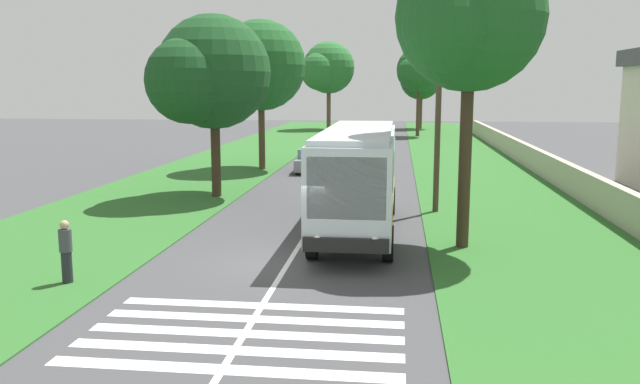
{
  "coord_description": "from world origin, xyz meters",
  "views": [
    {
      "loc": [
        -18.66,
        -3.17,
        5.24
      ],
      "look_at": [
        3.48,
        -0.54,
        1.6
      ],
      "focal_mm": 36.7,
      "sensor_mm": 36.0,
      "label": 1
    }
  ],
  "objects": [
    {
      "name": "roadside_tree_right_1",
      "position": [
        2.62,
        -5.23,
        7.2
      ],
      "size": [
        5.53,
        4.64,
        9.62
      ],
      "color": "#3D2D1E",
      "rests_on": "grass_verge_right"
    },
    {
      "name": "utility_pole",
      "position": [
        8.55,
        -4.8,
        4.57
      ],
      "size": [
        0.24,
        1.4,
        8.77
      ],
      "color": "#473828",
      "rests_on": "grass_verge_right"
    },
    {
      "name": "roadside_tree_right_0",
      "position": [
        50.09,
        -5.09,
        6.72
      ],
      "size": [
        5.53,
        4.58,
        9.11
      ],
      "color": "#4C3826",
      "rests_on": "grass_verge_right"
    },
    {
      "name": "trailing_car_1",
      "position": [
        26.21,
        1.73,
        0.67
      ],
      "size": [
        4.3,
        1.78,
        1.43
      ],
      "color": "#145933",
      "rests_on": "ground"
    },
    {
      "name": "roadside_tree_left_2",
      "position": [
        59.92,
        5.36,
        7.17
      ],
      "size": [
        7.37,
        6.22,
        10.38
      ],
      "color": "brown",
      "rests_on": "grass_verge_left"
    },
    {
      "name": "zebra_crossing",
      "position": [
        -5.66,
        0.0,
        0.0
      ],
      "size": [
        4.05,
        6.8,
        0.01
      ],
      "color": "silver",
      "rests_on": "ground"
    },
    {
      "name": "roadside_tree_left_0",
      "position": [
        21.74,
        5.36,
        6.31
      ],
      "size": [
        6.63,
        5.56,
        9.21
      ],
      "color": "#4C3826",
      "rests_on": "grass_verge_left"
    },
    {
      "name": "ground",
      "position": [
        0.0,
        0.0,
        0.0
      ],
      "size": [
        160.0,
        160.0,
        0.0
      ],
      "primitive_type": "plane",
      "color": "#424244"
    },
    {
      "name": "grass_verge_left",
      "position": [
        15.0,
        8.2,
        0.02
      ],
      "size": [
        120.0,
        8.0,
        0.04
      ],
      "primitive_type": "cube",
      "color": "#2D6628",
      "rests_on": "ground"
    },
    {
      "name": "centre_line",
      "position": [
        15.0,
        0.0,
        0.0
      ],
      "size": [
        110.0,
        0.16,
        0.01
      ],
      "primitive_type": "cube",
      "color": "silver",
      "rests_on": "ground"
    },
    {
      "name": "roadside_tree_left_1",
      "position": [
        11.22,
        5.5,
        5.68
      ],
      "size": [
        6.71,
        5.37,
        8.46
      ],
      "color": "#3D2D1E",
      "rests_on": "grass_verge_left"
    },
    {
      "name": "roadside_wall",
      "position": [
        20.0,
        -11.6,
        0.75
      ],
      "size": [
        70.0,
        0.4,
        1.41
      ],
      "primitive_type": "cube",
      "color": "#B2A893",
      "rests_on": "grass_verge_right"
    },
    {
      "name": "roadside_tree_right_2",
      "position": [
        62.26,
        -5.68,
        5.9
      ],
      "size": [
        5.79,
        4.99,
        8.5
      ],
      "color": "#4C3826",
      "rests_on": "grass_verge_right"
    },
    {
      "name": "grass_verge_right",
      "position": [
        15.0,
        -8.2,
        0.02
      ],
      "size": [
        120.0,
        8.0,
        0.04
      ],
      "primitive_type": "cube",
      "color": "#2D6628",
      "rests_on": "ground"
    },
    {
      "name": "trailing_car_0",
      "position": [
        20.99,
        1.97,
        0.67
      ],
      "size": [
        4.3,
        1.78,
        1.43
      ],
      "color": "gray",
      "rests_on": "ground"
    },
    {
      "name": "coach_bus",
      "position": [
        4.51,
        -1.8,
        2.15
      ],
      "size": [
        11.16,
        2.62,
        3.73
      ],
      "color": "silver",
      "rests_on": "ground"
    },
    {
      "name": "pedestrian",
      "position": [
        -2.72,
        5.52,
        0.91
      ],
      "size": [
        0.34,
        0.34,
        1.69
      ],
      "color": "#26262D",
      "rests_on": "grass_verge_left"
    }
  ]
}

